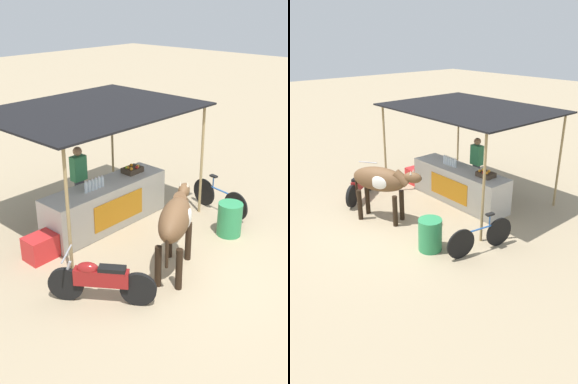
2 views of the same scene
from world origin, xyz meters
TOP-DOWN VIEW (x-y plane):
  - ground_plane at (0.00, 0.00)m, footprint 60.00×60.00m
  - stall_counter at (0.00, 2.20)m, footprint 3.00×0.82m
  - stall_awning at (0.00, 2.50)m, footprint 4.20×3.20m
  - water_bottle_row at (-0.35, 2.15)m, footprint 0.52×0.07m
  - fruit_crate at (0.89, 2.24)m, footprint 0.44×0.32m
  - vendor_behind_counter at (-0.10, 2.95)m, footprint 0.34×0.22m
  - cooler_box at (-1.81, 2.10)m, footprint 0.60×0.44m
  - water_barrel at (1.43, -0.04)m, footprint 0.51×0.51m
  - cow at (-0.40, -0.04)m, footprint 1.78×1.18m
  - motorcycle_parked at (-1.95, 0.26)m, footprint 1.11×1.51m
  - bicycle_leaning at (2.18, 0.72)m, footprint 0.33×1.64m

SIDE VIEW (x-z plane):
  - ground_plane at x=0.00m, z-range 0.00..0.00m
  - cooler_box at x=-1.81m, z-range 0.00..0.48m
  - bicycle_leaning at x=2.18m, z-range -0.08..0.77m
  - water_barrel at x=1.43m, z-range 0.00..0.72m
  - motorcycle_parked at x=-1.95m, z-range -0.02..0.88m
  - stall_counter at x=0.00m, z-range 0.00..0.96m
  - vendor_behind_counter at x=-0.10m, z-range 0.02..1.67m
  - fruit_crate at x=0.89m, z-range 0.94..1.13m
  - cow at x=-0.40m, z-range 0.32..1.75m
  - water_bottle_row at x=-0.35m, z-range 0.95..1.20m
  - stall_awning at x=0.00m, z-range 1.18..3.73m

